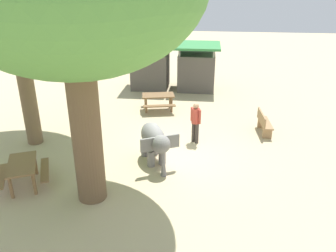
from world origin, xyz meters
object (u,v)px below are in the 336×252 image
market_stall_green (196,69)px  market_stall_teal (150,68)px  elephant (155,140)px  picnic_table_far (158,99)px  wooden_bench (264,122)px  picnic_table_near (23,169)px  person_handler (196,120)px

market_stall_green → market_stall_teal: bearing=180.0°
elephant → picnic_table_far: size_ratio=1.07×
wooden_bench → picnic_table_near: 9.19m
person_handler → picnic_table_far: (-1.89, 3.30, -0.36)m
picnic_table_far → elephant: bearing=-95.9°
person_handler → picnic_table_far: person_handler is taller
elephant → wooden_bench: 5.02m
picnic_table_far → market_stall_green: (1.66, 3.58, 0.55)m
person_handler → wooden_bench: size_ratio=1.14×
wooden_bench → picnic_table_far: (-4.63, 2.12, 0.12)m
wooden_bench → market_stall_teal: 8.00m
person_handler → picnic_table_far: 3.82m
picnic_table_near → market_stall_green: bearing=130.9°
elephant → market_stall_teal: bearing=163.8°
person_handler → wooden_bench: person_handler is taller
person_handler → market_stall_teal: market_stall_teal is taller
wooden_bench → picnic_table_far: bearing=-118.2°
picnic_table_near → market_stall_teal: size_ratio=0.78×
elephant → market_stall_green: size_ratio=0.76×
picnic_table_near → picnic_table_far: (3.21, 6.91, 0.00)m
wooden_bench → picnic_table_near: (-7.84, -4.79, 0.12)m
wooden_bench → picnic_table_far: 5.09m
person_handler → market_stall_green: 6.90m
wooden_bench → picnic_table_far: wooden_bench is taller
wooden_bench → picnic_table_far: size_ratio=0.80×
market_stall_teal → market_stall_green: bearing=0.0°
market_stall_teal → wooden_bench: bearing=-45.7°
wooden_bench → market_stall_teal: size_ratio=0.56×
person_handler → wooden_bench: 3.03m
market_stall_teal → picnic_table_far: bearing=-75.3°
picnic_table_near → person_handler: bearing=101.0°
elephant → wooden_bench: bearing=99.6°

